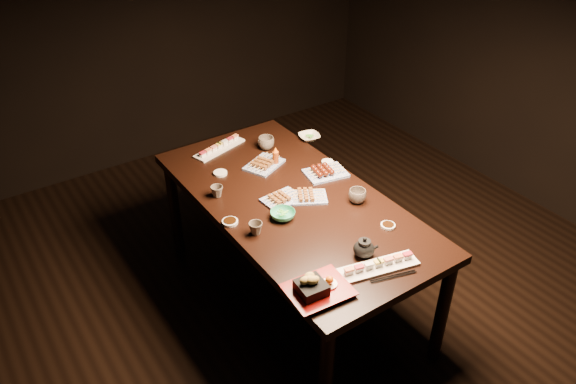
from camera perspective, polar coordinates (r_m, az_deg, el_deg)
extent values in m
plane|color=black|center=(3.55, 5.86, -12.08)|extent=(5.00, 5.00, 0.00)
cube|color=black|center=(3.39, 0.48, -5.96)|extent=(1.31, 1.97, 0.75)
imported|color=#339E71|center=(3.00, -0.53, -2.32)|extent=(0.17, 0.17, 0.04)
imported|color=beige|center=(3.76, 2.17, 5.62)|extent=(0.16, 0.16, 0.03)
imported|color=brown|center=(2.89, -3.30, -3.70)|extent=(0.10, 0.10, 0.07)
imported|color=brown|center=(3.14, 7.06, -0.41)|extent=(0.11, 0.11, 0.08)
imported|color=brown|center=(3.19, -7.24, 0.06)|extent=(0.08, 0.08, 0.07)
imported|color=brown|center=(3.64, -2.23, 5.00)|extent=(0.11, 0.11, 0.08)
cylinder|color=maroon|center=(3.45, -1.27, 3.67)|extent=(0.04, 0.04, 0.12)
cylinder|color=white|center=(2.99, -5.91, -3.04)|extent=(0.10, 0.10, 0.02)
cylinder|color=white|center=(3.50, 4.04, 3.05)|extent=(0.10, 0.10, 0.01)
cylinder|color=white|center=(2.99, 10.12, -3.38)|extent=(0.09, 0.09, 0.01)
cylinder|color=white|center=(3.40, -6.89, 1.92)|extent=(0.08, 0.08, 0.01)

